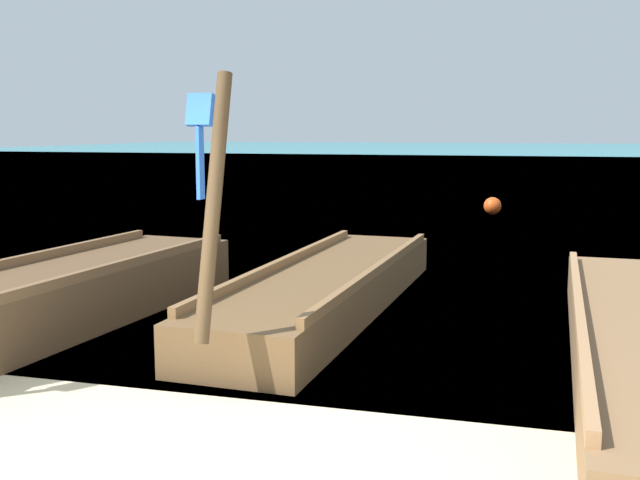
% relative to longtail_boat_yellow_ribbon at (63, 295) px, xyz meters
% --- Properties ---
extents(sea_water, '(120.00, 120.00, 0.00)m').
position_rel_longtail_boat_yellow_ribbon_xyz_m(sea_water, '(2.81, 58.36, -0.32)').
color(sea_water, teal).
rests_on(sea_water, ground).
extents(longtail_boat_yellow_ribbon, '(1.82, 5.78, 2.61)m').
position_rel_longtail_boat_yellow_ribbon_xyz_m(longtail_boat_yellow_ribbon, '(0.00, 0.00, 0.00)').
color(longtail_boat_yellow_ribbon, brown).
rests_on(longtail_boat_yellow_ribbon, ground).
extents(longtail_boat_blue_ribbon, '(1.57, 6.22, 2.57)m').
position_rel_longtail_boat_yellow_ribbon_xyz_m(longtail_boat_blue_ribbon, '(2.62, 1.41, -0.06)').
color(longtail_boat_blue_ribbon, brown).
rests_on(longtail_boat_blue_ribbon, ground).
extents(mooring_buoy_near, '(0.44, 0.44, 0.44)m').
position_rel_longtail_boat_yellow_ribbon_xyz_m(mooring_buoy_near, '(4.05, 12.15, -0.10)').
color(mooring_buoy_near, '#EA5119').
rests_on(mooring_buoy_near, sea_water).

